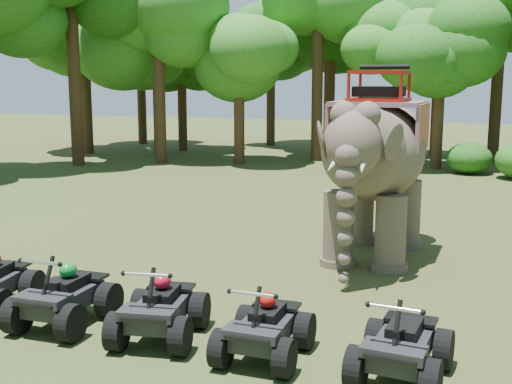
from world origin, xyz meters
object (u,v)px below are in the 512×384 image
(elephant, at_px, (376,163))
(atv_3, at_px, (265,319))
(atv_2, at_px, (160,300))
(atv_4, at_px, (402,336))
(atv_1, at_px, (64,288))

(elephant, bearing_deg, atv_3, -93.16)
(atv_2, bearing_deg, atv_4, -11.30)
(atv_2, bearing_deg, elephant, 59.06)
(elephant, distance_m, atv_2, 6.74)
(atv_3, bearing_deg, atv_1, 178.78)
(atv_1, bearing_deg, atv_4, -1.80)
(atv_4, bearing_deg, elephant, 107.75)
(atv_2, relative_size, atv_4, 1.03)
(atv_1, bearing_deg, atv_2, -0.02)
(atv_1, distance_m, atv_4, 5.60)
(atv_2, height_order, atv_3, atv_2)
(elephant, distance_m, atv_1, 7.59)
(elephant, height_order, atv_4, elephant)
(atv_1, xyz_separation_m, atv_4, (5.60, -0.08, -0.03))
(atv_3, distance_m, atv_4, 2.00)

